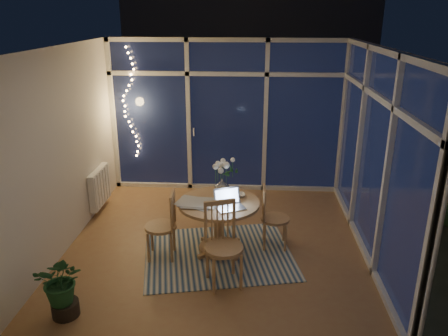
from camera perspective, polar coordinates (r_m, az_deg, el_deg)
The scene contains 25 objects.
floor at distance 6.10m, azimuth -0.74°, elevation -9.63°, with size 4.00×4.00×0.00m, color #946440.
ceiling at distance 5.32m, azimuth -0.87°, elevation 15.53°, with size 4.00×4.00×0.00m, color white.
wall_back at distance 7.50m, azimuth 0.40°, elevation 6.74°, with size 4.00×0.04×2.60m, color silver.
wall_front at distance 3.73m, azimuth -3.21°, elevation -7.30°, with size 4.00×0.04×2.60m, color silver.
wall_left at distance 6.06m, azimuth -20.01°, elevation 2.33°, with size 0.04×4.00×2.60m, color silver.
wall_right at distance 5.78m, azimuth 19.39°, elevation 1.58°, with size 0.04×4.00×2.60m, color silver.
window_wall_back at distance 7.46m, azimuth 0.38°, elevation 6.67°, with size 4.00×0.10×2.60m, color silver.
window_wall_right at distance 5.77m, azimuth 19.01°, elevation 1.59°, with size 0.10×4.00×2.60m, color silver.
radiator at distance 7.12m, azimuth -15.95°, elevation -2.39°, with size 0.10×0.70×0.58m, color white.
fairy_lights at distance 7.61m, azimuth -12.28°, elevation 8.21°, with size 0.24×0.10×1.85m, color #EEAA5F, non-canonical shape.
garden_patio at distance 10.74m, azimuth 3.99°, elevation 3.23°, with size 12.00×6.00×0.10m, color black.
garden_fence at distance 11.00m, azimuth 1.47°, elevation 8.83°, with size 11.00×0.08×1.80m, color #392115.
neighbour_roof at distance 13.82m, azimuth 3.34°, elevation 16.48°, with size 7.00×3.00×2.20m, color #34363E.
garden_shrubs at distance 9.14m, azimuth -4.12°, elevation 3.59°, with size 0.90×0.90×0.90m, color #163219.
rug at distance 5.81m, azimuth -0.71°, elevation -11.18°, with size 1.89×1.51×0.01m, color beige.
dining_table at distance 5.73m, azimuth -0.65°, elevation -7.66°, with size 1.04×1.04×0.71m, color olive.
chair_left at distance 5.60m, azimuth -8.29°, elevation -7.38°, with size 0.42×0.42×0.91m, color olive.
chair_right at distance 5.84m, azimuth 6.70°, elevation -6.40°, with size 0.40×0.40×0.87m, color olive.
chair_front at distance 5.00m, azimuth -0.01°, elevation -10.14°, with size 0.46×0.46×1.00m, color olive.
laptop at distance 5.34m, azimuth 0.86°, elevation -4.10°, with size 0.34×0.29×0.25m, color silver, non-canonical shape.
flower_vase at distance 5.78m, azimuth -0.25°, elevation -2.35°, with size 0.20×0.20×0.21m, color white.
bowl at distance 5.72m, azimuth 1.94°, elevation -3.57°, with size 0.15×0.15×0.04m, color white.
newspapers at distance 5.53m, azimuth -3.60°, elevation -4.51°, with size 0.43×0.32×0.02m, color beige.
phone at distance 5.53m, azimuth 0.13°, elevation -4.57°, with size 0.10×0.05×0.01m, color black.
potted_plant at distance 4.88m, azimuth -20.40°, elevation -14.03°, with size 0.54×0.47×0.76m, color #1A4A24.
Camera 1 is at (0.42, -5.29, 3.00)m, focal length 35.00 mm.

